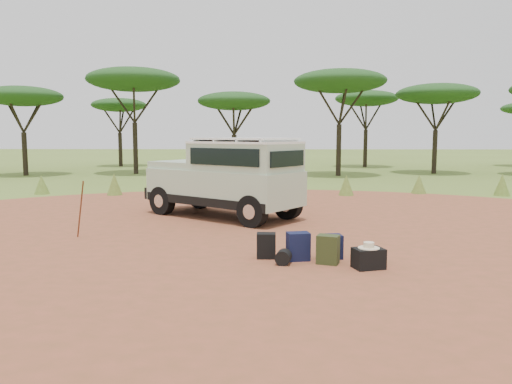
{
  "coord_description": "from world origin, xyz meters",
  "views": [
    {
      "loc": [
        -0.02,
        -10.83,
        2.35
      ],
      "look_at": [
        -0.3,
        0.83,
        1.0
      ],
      "focal_mm": 35.0,
      "sensor_mm": 36.0,
      "label": 1
    }
  ],
  "objects_px": {
    "safari_vehicle": "(227,179)",
    "hard_case": "(368,259)",
    "backpack_black": "(266,246)",
    "backpack_navy": "(298,247)",
    "duffel_navy": "(331,247)",
    "backpack_olive": "(328,250)",
    "walking_staff": "(80,209)"
  },
  "relations": [
    {
      "from": "safari_vehicle",
      "to": "duffel_navy",
      "type": "height_order",
      "value": "safari_vehicle"
    },
    {
      "from": "backpack_black",
      "to": "backpack_olive",
      "type": "xyz_separation_m",
      "value": [
        1.13,
        -0.4,
        0.02
      ]
    },
    {
      "from": "walking_staff",
      "to": "backpack_navy",
      "type": "relative_size",
      "value": 2.55
    },
    {
      "from": "duffel_navy",
      "to": "hard_case",
      "type": "bearing_deg",
      "value": -59.44
    },
    {
      "from": "backpack_navy",
      "to": "walking_staff",
      "type": "bearing_deg",
      "value": 146.88
    },
    {
      "from": "safari_vehicle",
      "to": "backpack_black",
      "type": "bearing_deg",
      "value": -40.2
    },
    {
      "from": "hard_case",
      "to": "duffel_navy",
      "type": "bearing_deg",
      "value": 112.02
    },
    {
      "from": "backpack_black",
      "to": "backpack_navy",
      "type": "xyz_separation_m",
      "value": [
        0.6,
        -0.15,
        0.02
      ]
    },
    {
      "from": "duffel_navy",
      "to": "walking_staff",
      "type": "bearing_deg",
      "value": 154.19
    },
    {
      "from": "backpack_navy",
      "to": "backpack_olive",
      "type": "xyz_separation_m",
      "value": [
        0.53,
        -0.25,
        0.0
      ]
    },
    {
      "from": "duffel_navy",
      "to": "hard_case",
      "type": "distance_m",
      "value": 0.91
    },
    {
      "from": "backpack_olive",
      "to": "backpack_navy",
      "type": "bearing_deg",
      "value": 174.64
    },
    {
      "from": "backpack_olive",
      "to": "duffel_navy",
      "type": "bearing_deg",
      "value": 95.57
    },
    {
      "from": "hard_case",
      "to": "backpack_black",
      "type": "bearing_deg",
      "value": 142.14
    },
    {
      "from": "backpack_black",
      "to": "duffel_navy",
      "type": "xyz_separation_m",
      "value": [
        1.23,
        0.02,
        -0.01
      ]
    },
    {
      "from": "safari_vehicle",
      "to": "backpack_olive",
      "type": "height_order",
      "value": "safari_vehicle"
    },
    {
      "from": "walking_staff",
      "to": "hard_case",
      "type": "distance_m",
      "value": 6.51
    },
    {
      "from": "backpack_black",
      "to": "walking_staff",
      "type": "bearing_deg",
      "value": 157.93
    },
    {
      "from": "walking_staff",
      "to": "backpack_olive",
      "type": "height_order",
      "value": "walking_staff"
    },
    {
      "from": "walking_staff",
      "to": "backpack_olive",
      "type": "xyz_separation_m",
      "value": [
        5.34,
        -2.15,
        -0.4
      ]
    },
    {
      "from": "backpack_olive",
      "to": "duffel_navy",
      "type": "xyz_separation_m",
      "value": [
        0.1,
        0.41,
        -0.04
      ]
    },
    {
      "from": "backpack_navy",
      "to": "duffel_navy",
      "type": "distance_m",
      "value": 0.65
    },
    {
      "from": "backpack_black",
      "to": "duffel_navy",
      "type": "relative_size",
      "value": 1.06
    },
    {
      "from": "backpack_olive",
      "to": "hard_case",
      "type": "relative_size",
      "value": 1.04
    },
    {
      "from": "safari_vehicle",
      "to": "duffel_navy",
      "type": "relative_size",
      "value": 10.42
    },
    {
      "from": "duffel_navy",
      "to": "backpack_black",
      "type": "bearing_deg",
      "value": 172.59
    },
    {
      "from": "safari_vehicle",
      "to": "hard_case",
      "type": "xyz_separation_m",
      "value": [
        2.92,
        -5.41,
        -0.91
      ]
    },
    {
      "from": "walking_staff",
      "to": "backpack_black",
      "type": "xyz_separation_m",
      "value": [
        4.21,
        -1.75,
        -0.42
      ]
    },
    {
      "from": "backpack_navy",
      "to": "duffel_navy",
      "type": "bearing_deg",
      "value": 3.27
    },
    {
      "from": "backpack_olive",
      "to": "hard_case",
      "type": "height_order",
      "value": "backpack_olive"
    },
    {
      "from": "backpack_black",
      "to": "hard_case",
      "type": "distance_m",
      "value": 1.93
    },
    {
      "from": "backpack_black",
      "to": "backpack_olive",
      "type": "relative_size",
      "value": 0.91
    }
  ]
}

